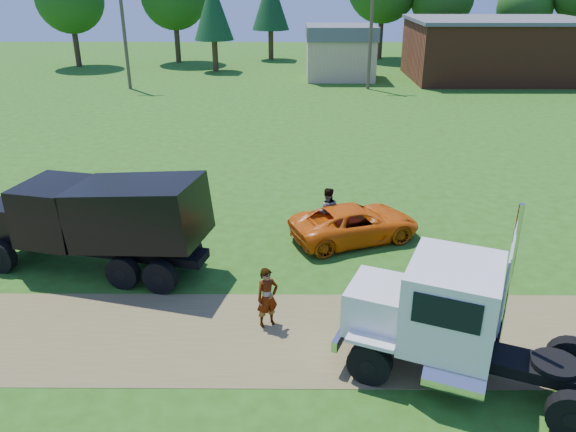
{
  "coord_description": "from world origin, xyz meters",
  "views": [
    {
      "loc": [
        -0.37,
        -12.53,
        8.96
      ],
      "look_at": [
        -0.49,
        4.42,
        1.6
      ],
      "focal_mm": 35.0,
      "sensor_mm": 36.0,
      "label": 1
    }
  ],
  "objects_px": {
    "black_dump_truck": "(100,218)",
    "orange_pickup": "(355,223)",
    "white_semi_tractor": "(453,322)",
    "spectator_a": "(267,298)"
  },
  "relations": [
    {
      "from": "black_dump_truck",
      "to": "orange_pickup",
      "type": "bearing_deg",
      "value": 27.9
    },
    {
      "from": "white_semi_tractor",
      "to": "black_dump_truck",
      "type": "height_order",
      "value": "white_semi_tractor"
    },
    {
      "from": "white_semi_tractor",
      "to": "spectator_a",
      "type": "distance_m",
      "value": 4.92
    },
    {
      "from": "black_dump_truck",
      "to": "orange_pickup",
      "type": "relative_size",
      "value": 1.65
    },
    {
      "from": "orange_pickup",
      "to": "black_dump_truck",
      "type": "bearing_deg",
      "value": 83.88
    },
    {
      "from": "black_dump_truck",
      "to": "spectator_a",
      "type": "distance_m",
      "value": 6.39
    },
    {
      "from": "black_dump_truck",
      "to": "orange_pickup",
      "type": "height_order",
      "value": "black_dump_truck"
    },
    {
      "from": "white_semi_tractor",
      "to": "black_dump_truck",
      "type": "bearing_deg",
      "value": 174.52
    },
    {
      "from": "black_dump_truck",
      "to": "orange_pickup",
      "type": "distance_m",
      "value": 8.76
    },
    {
      "from": "white_semi_tractor",
      "to": "spectator_a",
      "type": "xyz_separation_m",
      "value": [
        -4.43,
        2.06,
        -0.64
      ]
    }
  ]
}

